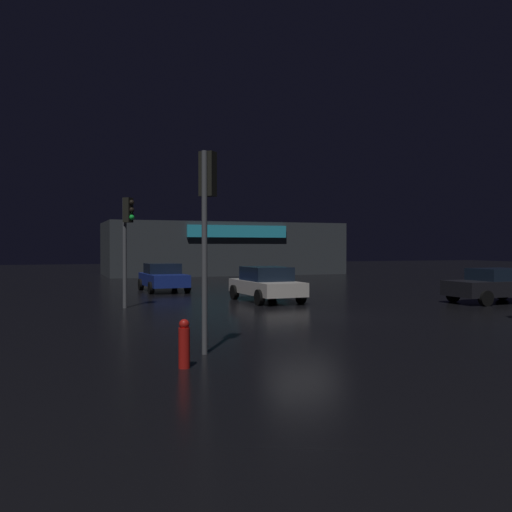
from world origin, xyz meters
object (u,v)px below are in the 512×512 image
(store_building, at_px, (223,249))
(car_far, at_px, (495,285))
(traffic_signal_cross_left, at_px, (127,231))
(car_near, at_px, (266,283))
(fire_hydrant, at_px, (184,344))
(traffic_signal_opposite, at_px, (207,204))
(car_crossing, at_px, (163,277))

(store_building, xyz_separation_m, car_far, (3.44, -27.32, -1.42))
(traffic_signal_cross_left, distance_m, car_near, 6.31)
(traffic_signal_cross_left, distance_m, car_far, 15.12)
(fire_hydrant, bearing_deg, car_far, 27.22)
(traffic_signal_opposite, bearing_deg, car_far, 24.34)
(traffic_signal_opposite, bearing_deg, traffic_signal_cross_left, 92.76)
(traffic_signal_cross_left, bearing_deg, car_crossing, 69.12)
(car_near, distance_m, car_crossing, 7.42)
(traffic_signal_opposite, xyz_separation_m, car_crossing, (2.33, 16.99, -2.53))
(traffic_signal_opposite, height_order, car_far, traffic_signal_opposite)
(car_crossing, relative_size, fire_hydrant, 4.31)
(traffic_signal_cross_left, bearing_deg, traffic_signal_opposite, -87.24)
(car_crossing, bearing_deg, car_near, -65.30)
(traffic_signal_cross_left, height_order, car_near, traffic_signal_cross_left)
(car_crossing, bearing_deg, traffic_signal_opposite, -97.81)
(traffic_signal_cross_left, bearing_deg, car_far, -12.63)
(store_building, distance_m, car_far, 27.58)
(car_far, distance_m, car_crossing, 15.86)
(fire_hydrant, bearing_deg, car_near, 61.58)
(traffic_signal_opposite, relative_size, car_near, 1.02)
(store_building, distance_m, car_crossing, 18.75)
(traffic_signal_opposite, xyz_separation_m, car_near, (5.43, 10.25, -2.50))
(store_building, distance_m, car_near, 24.09)
(traffic_signal_opposite, bearing_deg, store_building, 72.40)
(car_near, bearing_deg, store_building, 77.36)
(traffic_signal_cross_left, bearing_deg, car_near, 5.66)
(traffic_signal_cross_left, height_order, fire_hydrant, traffic_signal_cross_left)
(car_near, bearing_deg, car_crossing, 114.70)
(traffic_signal_opposite, xyz_separation_m, car_far, (14.13, 6.39, -2.52))
(car_far, bearing_deg, car_crossing, 138.07)
(car_crossing, distance_m, fire_hydrant, 18.56)
(car_near, bearing_deg, traffic_signal_cross_left, -174.34)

